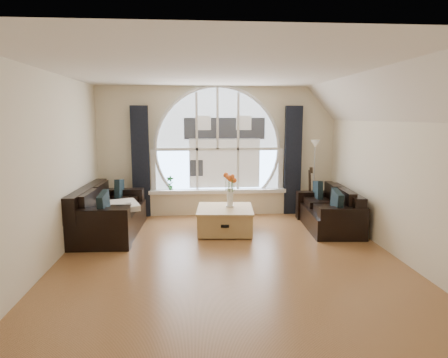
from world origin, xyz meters
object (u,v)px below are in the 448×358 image
(sofa_right, at_px, (329,207))
(coffee_chest, at_px, (225,219))
(potted_plant, at_px, (170,183))
(guitar, at_px, (309,192))
(vase_flowers, at_px, (230,186))
(floor_lamp, at_px, (314,178))
(sofa_left, at_px, (110,212))

(sofa_right, distance_m, coffee_chest, 1.96)
(potted_plant, bearing_deg, guitar, -6.90)
(vase_flowers, xyz_separation_m, floor_lamp, (1.87, 1.02, -0.03))
(coffee_chest, xyz_separation_m, floor_lamp, (1.97, 1.11, 0.56))
(sofa_right, bearing_deg, vase_flowers, -176.60)
(vase_flowers, distance_m, floor_lamp, 2.14)
(vase_flowers, bearing_deg, sofa_right, -0.08)
(vase_flowers, xyz_separation_m, potted_plant, (-1.16, 1.20, -0.14))
(floor_lamp, bearing_deg, potted_plant, 176.64)
(sofa_right, relative_size, guitar, 1.55)
(sofa_left, height_order, potted_plant, potted_plant)
(vase_flowers, height_order, floor_lamp, floor_lamp)
(coffee_chest, relative_size, guitar, 0.93)
(sofa_left, distance_m, vase_flowers, 2.19)
(sofa_right, distance_m, potted_plant, 3.25)
(guitar, bearing_deg, floor_lamp, 51.37)
(sofa_left, relative_size, vase_flowers, 2.75)
(sofa_left, relative_size, floor_lamp, 1.20)
(coffee_chest, xyz_separation_m, vase_flowers, (0.10, 0.09, 0.59))
(sofa_left, height_order, floor_lamp, floor_lamp)
(coffee_chest, bearing_deg, floor_lamp, 33.77)
(vase_flowers, bearing_deg, coffee_chest, -138.43)
(coffee_chest, bearing_deg, guitar, 31.69)
(floor_lamp, bearing_deg, sofa_right, -91.18)
(sofa_left, bearing_deg, guitar, 15.07)
(potted_plant, bearing_deg, coffee_chest, -50.61)
(floor_lamp, bearing_deg, guitar, -131.63)
(sofa_right, bearing_deg, potted_plant, 161.68)
(sofa_right, xyz_separation_m, coffee_chest, (-1.95, -0.08, -0.16))
(sofa_right, distance_m, vase_flowers, 1.90)
(vase_flowers, relative_size, guitar, 0.66)
(sofa_right, height_order, guitar, guitar)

